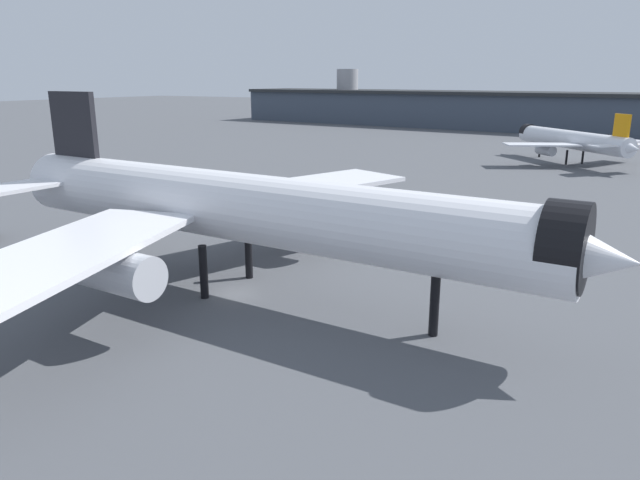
{
  "coord_description": "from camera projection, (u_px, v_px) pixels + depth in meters",
  "views": [
    {
      "loc": [
        31.11,
        -39.17,
        18.71
      ],
      "look_at": [
        8.45,
        0.62,
        6.0
      ],
      "focal_mm": 32.81,
      "sensor_mm": 36.0,
      "label": 1
    }
  ],
  "objects": [
    {
      "name": "terminal_building",
      "position": [
        451.0,
        109.0,
        229.73
      ],
      "size": [
        190.49,
        45.02,
        22.47
      ],
      "rotation": [
        0.0,
        0.0,
        -0.09
      ],
      "color": "#3D4756",
      "rests_on": "ground"
    },
    {
      "name": "ground",
      "position": [
        235.0,
        293.0,
        52.64
      ],
      "size": [
        900.0,
        900.0,
        0.0
      ],
      "primitive_type": "plane",
      "color": "#4C4F54"
    },
    {
      "name": "airliner_near_gate",
      "position": [
        245.0,
        209.0,
        50.94
      ],
      "size": [
        61.43,
        56.11,
        17.4
      ],
      "rotation": [
        0.0,
        0.0,
        -0.03
      ],
      "color": "white",
      "rests_on": "ground"
    },
    {
      "name": "airliner_far_taxiway",
      "position": [
        572.0,
        140.0,
        131.5
      ],
      "size": [
        32.07,
        31.83,
        11.81
      ],
      "rotation": [
        0.0,
        0.0,
        2.36
      ],
      "color": "silver",
      "rests_on": "ground"
    },
    {
      "name": "baggage_tug_wing",
      "position": [
        123.0,
        210.0,
        81.43
      ],
      "size": [
        3.44,
        2.38,
        1.85
      ],
      "rotation": [
        0.0,
        0.0,
        3.32
      ],
      "color": "black",
      "rests_on": "ground"
    }
  ]
}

